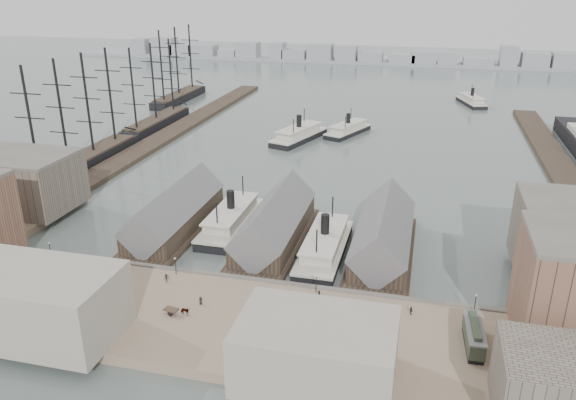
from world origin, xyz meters
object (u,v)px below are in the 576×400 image
(ferry_docked_west, at_px, (231,219))
(horse_cart_left, at_px, (30,270))
(tram, at_px, (474,337))
(horse_cart_center, at_px, (181,311))
(horse_cart_right, at_px, (357,332))

(ferry_docked_west, distance_m, horse_cart_left, 48.44)
(ferry_docked_west, xyz_separation_m, horse_cart_left, (-31.87, -36.49, 0.23))
(tram, distance_m, horse_cart_left, 89.12)
(tram, xyz_separation_m, horse_cart_left, (-89.04, 3.48, -1.19))
(tram, xyz_separation_m, horse_cart_center, (-51.85, -3.17, -1.15))
(horse_cart_center, distance_m, horse_cart_right, 32.43)
(tram, bearing_deg, horse_cart_left, 174.42)
(ferry_docked_west, bearing_deg, horse_cart_left, -131.13)
(ferry_docked_west, relative_size, horse_cart_center, 6.12)
(horse_cart_center, xyz_separation_m, horse_cart_right, (32.39, 1.51, -0.02))
(horse_cart_left, xyz_separation_m, horse_cart_right, (69.59, -5.14, 0.01))
(tram, height_order, horse_cart_left, tram)
(tram, xyz_separation_m, horse_cart_right, (-19.46, -1.66, -1.17))
(ferry_docked_west, relative_size, horse_cart_right, 6.36)
(ferry_docked_west, bearing_deg, tram, -34.95)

